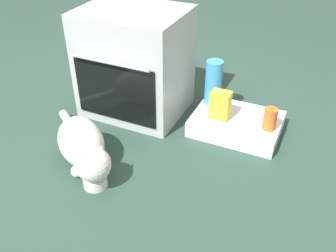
{
  "coord_description": "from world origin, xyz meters",
  "views": [
    {
      "loc": [
        1.05,
        -1.59,
        1.41
      ],
      "look_at": [
        0.35,
        -0.06,
        0.25
      ],
      "focal_mm": 40.2,
      "sensor_mm": 36.0,
      "label": 1
    }
  ],
  "objects_px": {
    "sauce_jar": "(270,119)",
    "cat": "(83,146)",
    "oven": "(135,63)",
    "water_bottle": "(213,82)",
    "pantry_cabinet": "(236,124)",
    "snack_bag": "(220,105)",
    "food_bowl": "(95,180)"
  },
  "relations": [
    {
      "from": "pantry_cabinet",
      "to": "sauce_jar",
      "type": "xyz_separation_m",
      "value": [
        0.21,
        -0.05,
        0.12
      ]
    },
    {
      "from": "pantry_cabinet",
      "to": "cat",
      "type": "bearing_deg",
      "value": -134.61
    },
    {
      "from": "snack_bag",
      "to": "cat",
      "type": "bearing_deg",
      "value": -132.0
    },
    {
      "from": "cat",
      "to": "water_bottle",
      "type": "relative_size",
      "value": 2.29
    },
    {
      "from": "pantry_cabinet",
      "to": "snack_bag",
      "type": "height_order",
      "value": "snack_bag"
    },
    {
      "from": "oven",
      "to": "sauce_jar",
      "type": "bearing_deg",
      "value": -1.27
    },
    {
      "from": "oven",
      "to": "water_bottle",
      "type": "height_order",
      "value": "oven"
    },
    {
      "from": "pantry_cabinet",
      "to": "food_bowl",
      "type": "distance_m",
      "value": 0.97
    },
    {
      "from": "oven",
      "to": "snack_bag",
      "type": "height_order",
      "value": "oven"
    },
    {
      "from": "cat",
      "to": "water_bottle",
      "type": "distance_m",
      "value": 0.94
    },
    {
      "from": "oven",
      "to": "snack_bag",
      "type": "distance_m",
      "value": 0.63
    },
    {
      "from": "oven",
      "to": "pantry_cabinet",
      "type": "relative_size",
      "value": 1.28
    },
    {
      "from": "sauce_jar",
      "to": "water_bottle",
      "type": "relative_size",
      "value": 0.47
    },
    {
      "from": "sauce_jar",
      "to": "water_bottle",
      "type": "bearing_deg",
      "value": 159.68
    },
    {
      "from": "oven",
      "to": "sauce_jar",
      "type": "height_order",
      "value": "oven"
    },
    {
      "from": "water_bottle",
      "to": "snack_bag",
      "type": "bearing_deg",
      "value": -56.66
    },
    {
      "from": "cat",
      "to": "water_bottle",
      "type": "bearing_deg",
      "value": 98.34
    },
    {
      "from": "cat",
      "to": "snack_bag",
      "type": "bearing_deg",
      "value": 87.11
    },
    {
      "from": "sauce_jar",
      "to": "water_bottle",
      "type": "height_order",
      "value": "water_bottle"
    },
    {
      "from": "oven",
      "to": "cat",
      "type": "distance_m",
      "value": 0.7
    },
    {
      "from": "food_bowl",
      "to": "pantry_cabinet",
      "type": "bearing_deg",
      "value": 56.4
    },
    {
      "from": "food_bowl",
      "to": "water_bottle",
      "type": "bearing_deg",
      "value": 70.13
    },
    {
      "from": "oven",
      "to": "water_bottle",
      "type": "distance_m",
      "value": 0.53
    },
    {
      "from": "food_bowl",
      "to": "cat",
      "type": "distance_m",
      "value": 0.21
    },
    {
      "from": "sauce_jar",
      "to": "cat",
      "type": "bearing_deg",
      "value": -143.98
    },
    {
      "from": "food_bowl",
      "to": "cat",
      "type": "relative_size",
      "value": 0.19
    },
    {
      "from": "pantry_cabinet",
      "to": "cat",
      "type": "xyz_separation_m",
      "value": [
        -0.68,
        -0.69,
        0.09
      ]
    },
    {
      "from": "water_bottle",
      "to": "sauce_jar",
      "type": "bearing_deg",
      "value": -20.32
    },
    {
      "from": "pantry_cabinet",
      "to": "cat",
      "type": "relative_size",
      "value": 0.8
    },
    {
      "from": "snack_bag",
      "to": "pantry_cabinet",
      "type": "bearing_deg",
      "value": 25.25
    },
    {
      "from": "pantry_cabinet",
      "to": "water_bottle",
      "type": "relative_size",
      "value": 1.83
    },
    {
      "from": "food_bowl",
      "to": "cat",
      "type": "bearing_deg",
      "value": 140.89
    }
  ]
}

